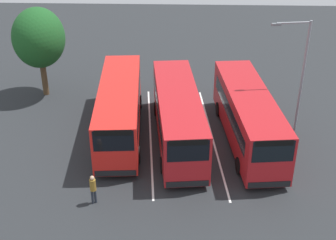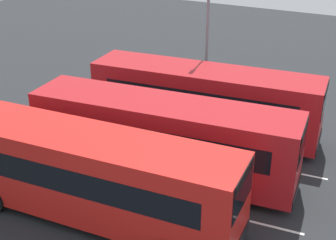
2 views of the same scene
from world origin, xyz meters
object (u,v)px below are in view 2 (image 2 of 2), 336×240
object	(u,v)px
bus_center_left	(163,136)
bus_center_right	(205,99)
street_lamp	(206,30)
bus_far_left	(91,174)

from	to	relation	value
bus_center_left	bus_center_right	distance (m)	4.35
bus_center_right	street_lamp	bearing A→B (deg)	108.36
bus_center_left	street_lamp	distance (m)	8.06
bus_far_left	bus_center_right	bearing A→B (deg)	80.39
bus_center_right	street_lamp	size ratio (longest dim) A/B	1.51
bus_far_left	bus_center_left	distance (m)	3.85
bus_far_left	bus_center_left	world-z (taller)	same
bus_far_left	bus_center_right	size ratio (longest dim) A/B	1.00
bus_center_left	street_lamp	bearing A→B (deg)	95.21
street_lamp	bus_center_right	bearing A→B (deg)	16.34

